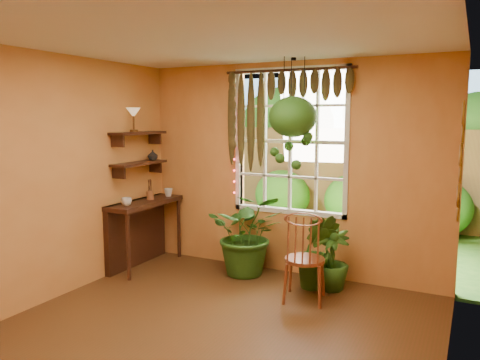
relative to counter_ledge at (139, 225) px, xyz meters
The scene contains 23 objects.
floor 2.55m from the counter_ledge, 39.96° to the right, with size 4.50×4.50×0.00m, color #512D17.
ceiling 3.29m from the counter_ledge, 39.96° to the right, with size 4.50×4.50×0.00m, color silver.
wall_back 2.17m from the counter_ledge, 18.80° to the left, with size 4.00×4.00×0.00m, color #D9934A.
wall_left 1.79m from the counter_ledge, 93.24° to the right, with size 4.50×4.50×0.00m, color #D9934A.
wall_right 4.30m from the counter_ledge, 22.26° to the right, with size 4.50×4.50×0.00m, color #D9934A.
window 2.33m from the counter_ledge, 19.65° to the left, with size 1.52×0.10×1.86m.
valance_vine 2.57m from the counter_ledge, 17.07° to the left, with size 1.70×0.12×1.10m.
string_lights 1.76m from the counter_ledge, 27.17° to the left, with size 0.03×0.03×1.54m, color #FF2633, non-canonical shape.
wall_plates 4.02m from the counter_ledge, ahead, with size 0.04×0.32×1.10m, color beige, non-canonical shape.
counter_ledge is the anchor object (origin of this frame).
shelf_lower 0.85m from the counter_ledge, ahead, with size 0.25×0.90×0.04m, color #391A0F.
shelf_upper 1.25m from the counter_ledge, ahead, with size 0.25×0.90×0.04m, color #391A0F.
backyard 5.74m from the counter_ledge, 67.84° to the left, with size 14.00×10.00×12.00m.
windsor_chair 2.44m from the counter_ledge, ahead, with size 0.52×0.54×1.17m.
potted_plant_left 1.52m from the counter_ledge, 12.04° to the left, with size 0.97×0.84×1.07m, color #1D4412.
potted_plant_mid 2.44m from the counter_ledge, ahead, with size 0.50×0.40×0.91m, color #1D4412.
potted_plant_right 2.61m from the counter_ledge, ahead, with size 0.42×0.42×0.74m, color #1D4412.
hanging_basket 2.51m from the counter_ledge, ahead, with size 0.57×0.57×1.32m.
cup_a 0.57m from the counter_ledge, 71.63° to the right, with size 0.13×0.13×0.10m, color silver.
cup_b 0.61m from the counter_ledge, 65.85° to the left, with size 0.12×0.12×0.11m, color beige.
brush_jar 0.51m from the counter_ledge, 45.95° to the left, with size 0.10×0.10×0.35m.
shelf_vase 0.98m from the counter_ledge, 82.15° to the left, with size 0.14×0.14×0.14m, color #B2AD99.
tiffany_lamp 1.50m from the counter_ledge, 65.93° to the right, with size 0.19×0.19×0.31m.
Camera 1 is at (2.11, -3.32, 2.01)m, focal length 35.00 mm.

